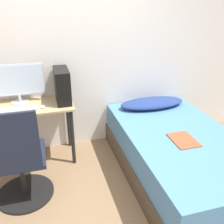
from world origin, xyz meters
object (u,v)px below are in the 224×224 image
at_px(office_chair, 20,167).
at_px(bed, 178,155).
at_px(keyboard, 18,109).
at_px(monitor, 17,82).
at_px(pc_tower, 62,86).

relative_size(office_chair, bed, 0.51).
bearing_deg(keyboard, bed, -21.48).
distance_m(monitor, keyboard, 0.34).
xyz_separation_m(monitor, pc_tower, (0.50, -0.10, -0.05)).
xyz_separation_m(keyboard, pc_tower, (0.51, 0.14, 0.19)).
distance_m(bed, keyboard, 1.86).
xyz_separation_m(monitor, keyboard, (-0.01, -0.24, -0.24)).
bearing_deg(keyboard, monitor, 87.42).
bearing_deg(monitor, office_chair, -91.01).
height_order(bed, keyboard, keyboard).
xyz_separation_m(office_chair, monitor, (0.01, 0.83, 0.60)).
distance_m(bed, pc_tower, 1.56).
distance_m(monitor, pc_tower, 0.52).
bearing_deg(pc_tower, office_chair, -125.52).
xyz_separation_m(office_chair, keyboard, (0.00, 0.59, 0.36)).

